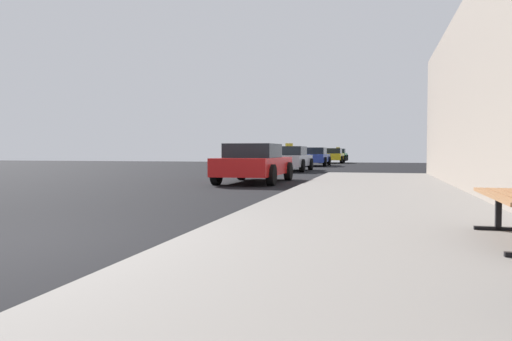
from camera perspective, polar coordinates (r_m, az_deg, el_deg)
The scene contains 6 objects.
sidewalk at distance 4.15m, azimuth 14.11°, elevation -11.15°, with size 4.00×32.00×0.15m, color gray.
car_red at distance 15.76m, azimuth -0.18°, elevation 0.91°, with size 1.95×4.33×1.27m.
car_silver at distance 24.84m, azimuth 4.02°, elevation 1.43°, with size 1.96×4.57×1.43m.
car_blue at distance 33.45m, azimuth 6.94°, elevation 1.65°, with size 1.94×4.44×1.27m.
car_yellow at distance 42.11m, azimuth 9.01°, elevation 1.78°, with size 2.00×4.42×1.27m.
car_green at distance 51.33m, azimuth 9.70°, elevation 1.87°, with size 1.93×4.09×1.43m.
Camera 1 is at (4.01, -4.04, 1.04)m, focal length 33.72 mm.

